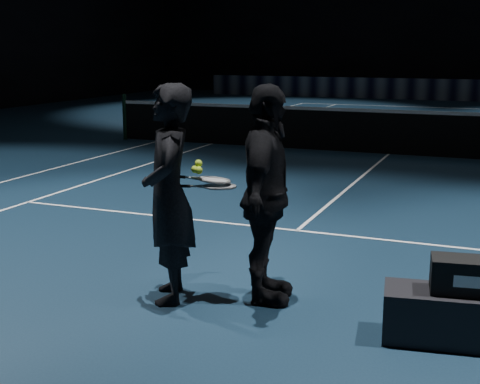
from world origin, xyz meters
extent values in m
plane|color=black|center=(0.00, 0.00, 0.00)|extent=(36.00, 36.00, 0.00)
cylinder|color=black|center=(-6.40, 0.00, 0.55)|extent=(0.10, 0.10, 1.10)
cube|color=black|center=(0.00, 0.00, 0.45)|extent=(12.80, 0.02, 0.86)
cube|color=white|center=(0.00, 0.00, 0.92)|extent=(12.80, 0.03, 0.07)
cube|color=black|center=(0.00, 15.50, 0.45)|extent=(22.00, 0.15, 0.90)
cube|color=black|center=(2.20, -8.96, 0.20)|extent=(1.40, 0.65, 0.40)
cube|color=black|center=(2.20, -8.96, 0.54)|extent=(0.71, 0.39, 0.27)
cube|color=white|center=(2.20, -9.10, 0.54)|extent=(0.31, 0.05, 0.09)
imported|color=black|center=(-0.38, -8.99, 0.96)|extent=(0.73, 0.83, 1.93)
imported|color=black|center=(0.42, -8.71, 0.96)|extent=(0.69, 1.20, 1.93)
camera|label=1|loc=(2.34, -14.04, 2.23)|focal=50.00mm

